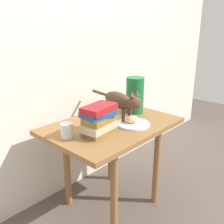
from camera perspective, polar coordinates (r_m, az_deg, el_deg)
The scene contains 9 objects.
ground_plane at distance 1.98m, azimuth -0.00°, elevation -19.40°, with size 6.00×6.00×0.00m, color brown.
back_panel at distance 1.86m, azimuth -9.64°, elevation 14.78°, with size 4.00×0.04×2.20m, color silver.
side_table at distance 1.70m, azimuth -0.00°, elevation -5.32°, with size 0.85×0.58×0.61m.
plate at distance 1.65m, azimuth 4.74°, elevation -2.69°, with size 0.21×0.21×0.01m, color white.
bread_roll at distance 1.64m, azimuth 4.53°, elevation -1.61°, with size 0.08×0.06×0.05m, color #E0BC7A.
cat at distance 1.69m, azimuth 2.05°, elevation 2.41°, with size 0.13×0.48×0.23m.
book_stack at distance 1.48m, azimuth -2.89°, elevation -1.72°, with size 0.23×0.15×0.18m.
green_vase at distance 1.86m, azimuth 5.10°, elevation 3.75°, with size 0.13×0.13×0.26m, color #196B38.
candle_jar at distance 1.48m, azimuth -10.02°, elevation -4.21°, with size 0.07×0.07×0.08m.
Camera 1 is at (-1.14, -1.06, 1.22)m, focal length 41.13 mm.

